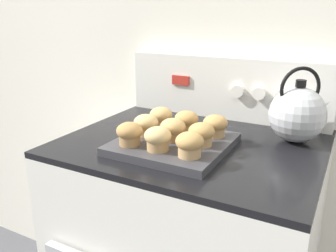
{
  "coord_description": "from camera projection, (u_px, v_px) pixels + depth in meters",
  "views": [
    {
      "loc": [
        0.4,
        -0.58,
        1.3
      ],
      "look_at": [
        -0.05,
        0.25,
        0.99
      ],
      "focal_mm": 38.0,
      "sensor_mm": 36.0,
      "label": 1
    }
  ],
  "objects": [
    {
      "name": "wall_back",
      "position": [
        233.0,
        40.0,
        1.24
      ],
      "size": [
        8.0,
        0.05,
        2.4
      ],
      "color": "silver",
      "rests_on": "ground_plane"
    },
    {
      "name": "control_panel",
      "position": [
        226.0,
        88.0,
        1.25
      ],
      "size": [
        0.72,
        0.07,
        0.22
      ],
      "color": "white",
      "rests_on": "stove_range"
    },
    {
      "name": "muffin_pan",
      "position": [
        173.0,
        144.0,
        0.99
      ],
      "size": [
        0.3,
        0.3,
        0.02
      ],
      "color": "#38383D",
      "rests_on": "stove_range"
    },
    {
      "name": "muffin_r0_c0",
      "position": [
        130.0,
        133.0,
        0.95
      ],
      "size": [
        0.07,
        0.07,
        0.06
      ],
      "color": "#A37A4C",
      "rests_on": "muffin_pan"
    },
    {
      "name": "muffin_r0_c1",
      "position": [
        158.0,
        138.0,
        0.91
      ],
      "size": [
        0.07,
        0.07,
        0.06
      ],
      "color": "tan",
      "rests_on": "muffin_pan"
    },
    {
      "name": "muffin_r0_c2",
      "position": [
        190.0,
        144.0,
        0.87
      ],
      "size": [
        0.07,
        0.07,
        0.06
      ],
      "color": "tan",
      "rests_on": "muffin_pan"
    },
    {
      "name": "muffin_r1_c0",
      "position": [
        146.0,
        125.0,
        1.02
      ],
      "size": [
        0.07,
        0.07,
        0.06
      ],
      "color": "tan",
      "rests_on": "muffin_pan"
    },
    {
      "name": "muffin_r1_c1",
      "position": [
        173.0,
        129.0,
        0.98
      ],
      "size": [
        0.07,
        0.07,
        0.06
      ],
      "color": "#A37A4C",
      "rests_on": "muffin_pan"
    },
    {
      "name": "muffin_r1_c2",
      "position": [
        201.0,
        134.0,
        0.94
      ],
      "size": [
        0.07,
        0.07,
        0.06
      ],
      "color": "tan",
      "rests_on": "muffin_pan"
    },
    {
      "name": "muffin_r2_c0",
      "position": [
        161.0,
        117.0,
        1.09
      ],
      "size": [
        0.07,
        0.07,
        0.06
      ],
      "color": "#A37A4C",
      "rests_on": "muffin_pan"
    },
    {
      "name": "muffin_r2_c1",
      "position": [
        186.0,
        121.0,
        1.05
      ],
      "size": [
        0.07,
        0.07,
        0.06
      ],
      "color": "tan",
      "rests_on": "muffin_pan"
    },
    {
      "name": "muffin_r2_c2",
      "position": [
        215.0,
        125.0,
        1.01
      ],
      "size": [
        0.07,
        0.07,
        0.06
      ],
      "color": "tan",
      "rests_on": "muffin_pan"
    },
    {
      "name": "tea_kettle",
      "position": [
        298.0,
        113.0,
        1.02
      ],
      "size": [
        0.18,
        0.16,
        0.22
      ],
      "color": "silver",
      "rests_on": "stove_range"
    }
  ]
}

